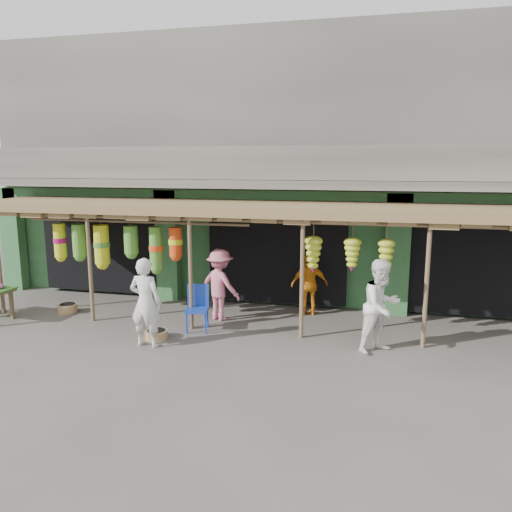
% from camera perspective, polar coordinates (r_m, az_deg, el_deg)
% --- Properties ---
extents(ground, '(80.00, 80.00, 0.00)m').
position_cam_1_polar(ground, '(11.30, 0.24, -8.55)').
color(ground, '#514C47').
rests_on(ground, ground).
extents(building, '(16.40, 6.80, 7.00)m').
position_cam_1_polar(building, '(15.46, 4.47, 9.31)').
color(building, gray).
rests_on(building, ground).
extents(awning, '(14.00, 2.70, 2.79)m').
position_cam_1_polar(awning, '(11.55, 0.29, 4.95)').
color(awning, brown).
rests_on(awning, ground).
extents(blue_chair, '(0.58, 0.58, 1.02)m').
position_cam_1_polar(blue_chair, '(11.32, -6.70, -5.57)').
color(blue_chair, '#1A39A9').
rests_on(blue_chair, ground).
extents(basket_mid, '(0.49, 0.49, 0.18)m').
position_cam_1_polar(basket_mid, '(11.00, -11.31, -8.78)').
color(basket_mid, olive).
rests_on(basket_mid, ground).
extents(basket_right, '(0.58, 0.58, 0.21)m').
position_cam_1_polar(basket_right, '(13.47, -20.72, -5.60)').
color(basket_right, '#9E6A49').
rests_on(basket_right, ground).
extents(person_front, '(0.70, 0.48, 1.85)m').
position_cam_1_polar(person_front, '(10.37, -12.50, -5.21)').
color(person_front, silver).
rests_on(person_front, ground).
extents(person_right, '(1.15, 1.14, 1.87)m').
position_cam_1_polar(person_right, '(10.14, 14.14, -5.58)').
color(person_right, white).
rests_on(person_right, ground).
extents(person_vendor, '(0.97, 0.64, 1.54)m').
position_cam_1_polar(person_vendor, '(12.33, 6.12, -3.24)').
color(person_vendor, orange).
rests_on(person_vendor, ground).
extents(person_shopper, '(1.27, 1.02, 1.71)m').
position_cam_1_polar(person_shopper, '(11.90, -4.15, -3.29)').
color(person_shopper, pink).
rests_on(person_shopper, ground).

